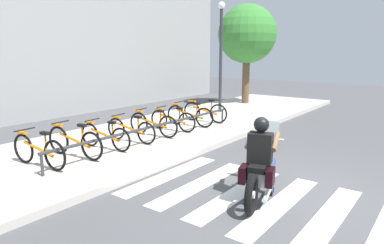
{
  "coord_description": "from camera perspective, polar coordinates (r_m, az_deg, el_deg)",
  "views": [
    {
      "loc": [
        -5.79,
        -2.08,
        2.5
      ],
      "look_at": [
        0.33,
        2.56,
        0.95
      ],
      "focal_mm": 32.23,
      "sensor_mm": 36.0,
      "label": 1
    }
  ],
  "objects": [
    {
      "name": "tree_near_rack",
      "position": [
        16.46,
        9.11,
        14.1
      ],
      "size": [
        2.67,
        2.67,
        4.67
      ],
      "color": "brown",
      "rests_on": "ground"
    },
    {
      "name": "sidewalk",
      "position": [
        9.4,
        -12.82,
        -3.82
      ],
      "size": [
        24.0,
        4.4,
        0.15
      ],
      "primitive_type": "cube",
      "color": "#B7B2A8",
      "rests_on": "ground"
    },
    {
      "name": "bicycle_0",
      "position": [
        7.83,
        -24.07,
        -4.35
      ],
      "size": [
        0.48,
        1.65,
        0.78
      ],
      "color": "black",
      "rests_on": "sidewalk"
    },
    {
      "name": "bicycle_7",
      "position": [
        11.83,
        2.14,
        1.73
      ],
      "size": [
        0.48,
        1.67,
        0.79
      ],
      "color": "black",
      "rests_on": "sidewalk"
    },
    {
      "name": "bicycle_4",
      "position": [
        9.87,
        -6.47,
        -0.32
      ],
      "size": [
        0.48,
        1.66,
        0.77
      ],
      "color": "black",
      "rests_on": "sidewalk"
    },
    {
      "name": "crosswalk_stripe_4",
      "position": [
        6.81,
        1.53,
        -10.1
      ],
      "size": [
        2.8,
        0.4,
        0.01
      ],
      "primitive_type": "cube",
      "color": "white",
      "rests_on": "ground"
    },
    {
      "name": "street_lamp",
      "position": [
        13.78,
        4.8,
        12.06
      ],
      "size": [
        0.28,
        0.28,
        4.4
      ],
      "color": "#2D2D33",
      "rests_on": "ground"
    },
    {
      "name": "crosswalk_stripe_3",
      "position": [
        6.41,
        7.47,
        -11.6
      ],
      "size": [
        2.8,
        0.4,
        0.01
      ],
      "primitive_type": "cube",
      "color": "white",
      "rests_on": "ground"
    },
    {
      "name": "bicycle_3",
      "position": [
        9.29,
        -10.12,
        -1.27
      ],
      "size": [
        0.48,
        1.62,
        0.73
      ],
      "color": "black",
      "rests_on": "sidewalk"
    },
    {
      "name": "crosswalk_stripe_1",
      "position": [
        5.87,
        21.62,
        -14.62
      ],
      "size": [
        2.8,
        0.4,
        0.01
      ],
      "primitive_type": "cube",
      "color": "white",
      "rests_on": "ground"
    },
    {
      "name": "bicycle_6",
      "position": [
        11.15,
        -0.4,
        1.12
      ],
      "size": [
        0.48,
        1.71,
        0.78
      ],
      "color": "black",
      "rests_on": "sidewalk"
    },
    {
      "name": "ground_plane",
      "position": [
        6.64,
        16.39,
        -11.19
      ],
      "size": [
        48.0,
        48.0,
        0.0
      ],
      "primitive_type": "plane",
      "color": "#4C4C4F"
    },
    {
      "name": "bicycle_2",
      "position": [
        8.75,
        -14.24,
        -2.25
      ],
      "size": [
        0.48,
        1.62,
        0.72
      ],
      "color": "black",
      "rests_on": "sidewalk"
    },
    {
      "name": "bike_rack",
      "position": [
        9.18,
        -5.82,
        -0.71
      ],
      "size": [
        6.6,
        0.07,
        0.49
      ],
      "color": "#333338",
      "rests_on": "sidewalk"
    },
    {
      "name": "bicycle_1",
      "position": [
        8.25,
        -18.88,
        -3.13
      ],
      "size": [
        0.48,
        1.74,
        0.8
      ],
      "color": "black",
      "rests_on": "sidewalk"
    },
    {
      "name": "motorcycle",
      "position": [
        6.22,
        11.34,
        -7.9
      ],
      "size": [
        2.13,
        0.89,
        1.25
      ],
      "color": "black",
      "rests_on": "ground"
    },
    {
      "name": "rider",
      "position": [
        6.04,
        11.32,
        -4.82
      ],
      "size": [
        0.72,
        0.65,
        1.45
      ],
      "color": "black",
      "rests_on": "ground"
    },
    {
      "name": "crosswalk_stripe_5",
      "position": [
        7.27,
        -3.66,
        -8.68
      ],
      "size": [
        2.8,
        0.4,
        0.01
      ],
      "primitive_type": "cube",
      "color": "white",
      "rests_on": "ground"
    },
    {
      "name": "crosswalk_stripe_2",
      "position": [
        6.09,
        14.19,
        -13.14
      ],
      "size": [
        2.8,
        0.4,
        0.01
      ],
      "primitive_type": "cube",
      "color": "white",
      "rests_on": "ground"
    },
    {
      "name": "bicycle_5",
      "position": [
        10.5,
        -3.25,
        0.37
      ],
      "size": [
        0.48,
        1.6,
        0.73
      ],
      "color": "black",
      "rests_on": "sidewalk"
    }
  ]
}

